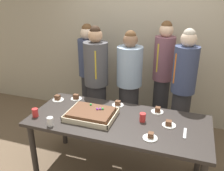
% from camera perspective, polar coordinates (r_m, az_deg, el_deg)
% --- Properties ---
extents(interior_back_panel, '(8.00, 0.12, 3.00)m').
position_cam_1_polar(interior_back_panel, '(4.03, 8.58, 12.05)').
color(interior_back_panel, '#B2A893').
rests_on(interior_back_panel, ground_plane).
extents(party_table, '(2.07, 0.89, 0.79)m').
position_cam_1_polar(party_table, '(2.85, 1.44, -9.55)').
color(party_table, '#2D2826').
rests_on(party_table, ground_plane).
extents(sheet_cake, '(0.56, 0.43, 0.11)m').
position_cam_1_polar(sheet_cake, '(2.84, -4.93, -6.75)').
color(sheet_cake, beige).
rests_on(sheet_cake, party_table).
extents(plated_slice_near_left, '(0.15, 0.15, 0.07)m').
position_cam_1_polar(plated_slice_near_left, '(3.31, -8.51, -2.88)').
color(plated_slice_near_left, white).
rests_on(plated_slice_near_left, party_table).
extents(plated_slice_near_right, '(0.15, 0.15, 0.06)m').
position_cam_1_polar(plated_slice_near_right, '(2.51, 9.09, -11.92)').
color(plated_slice_near_right, white).
rests_on(plated_slice_near_right, party_table).
extents(plated_slice_far_left, '(0.15, 0.15, 0.06)m').
position_cam_1_polar(plated_slice_far_left, '(2.75, 13.34, -8.91)').
color(plated_slice_far_left, white).
rests_on(plated_slice_far_left, party_table).
extents(plated_slice_far_right, '(0.15, 0.15, 0.07)m').
position_cam_1_polar(plated_slice_far_right, '(3.10, 1.38, -4.42)').
color(plated_slice_far_right, white).
rests_on(plated_slice_far_right, party_table).
extents(plated_slice_center_front, '(0.15, 0.15, 0.07)m').
position_cam_1_polar(plated_slice_center_front, '(2.99, 10.74, -5.88)').
color(plated_slice_center_front, white).
rests_on(plated_slice_center_front, party_table).
extents(plated_slice_center_back, '(0.15, 0.15, 0.07)m').
position_cam_1_polar(plated_slice_center_back, '(3.33, -12.74, -3.05)').
color(plated_slice_center_back, white).
rests_on(plated_slice_center_back, party_table).
extents(drink_cup_nearest, '(0.07, 0.07, 0.10)m').
position_cam_1_polar(drink_cup_nearest, '(2.98, -17.78, -6.14)').
color(drink_cup_nearest, red).
rests_on(drink_cup_nearest, party_table).
extents(drink_cup_middle, '(0.07, 0.07, 0.10)m').
position_cam_1_polar(drink_cup_middle, '(2.76, 7.28, -7.52)').
color(drink_cup_middle, red).
rests_on(drink_cup_middle, party_table).
extents(drink_cup_far_end, '(0.07, 0.07, 0.10)m').
position_cam_1_polar(drink_cup_far_end, '(2.75, -14.44, -8.28)').
color(drink_cup_far_end, white).
rests_on(drink_cup_far_end, party_table).
extents(cake_server_utensil, '(0.03, 0.20, 0.01)m').
position_cam_1_polar(cake_server_utensil, '(2.67, 16.92, -10.77)').
color(cake_server_utensil, silver).
rests_on(cake_server_utensil, party_table).
extents(person_serving_front, '(0.32, 0.32, 1.74)m').
position_cam_1_polar(person_serving_front, '(3.35, 16.39, -1.21)').
color(person_serving_front, '#28282D').
rests_on(person_serving_front, ground_plane).
extents(person_green_shirt_behind, '(0.37, 0.37, 1.67)m').
position_cam_1_polar(person_green_shirt_behind, '(3.55, 4.07, -0.07)').
color(person_green_shirt_behind, '#28282D').
rests_on(person_green_shirt_behind, ground_plane).
extents(person_striped_tie_right, '(0.35, 0.35, 1.72)m').
position_cam_1_polar(person_striped_tie_right, '(3.58, -3.71, 0.74)').
color(person_striped_tie_right, '#28282D').
rests_on(person_striped_tie_right, ground_plane).
extents(person_far_right_suit, '(0.32, 0.32, 1.69)m').
position_cam_1_polar(person_far_right_suit, '(4.00, -5.56, 3.07)').
color(person_far_right_suit, '#28282D').
rests_on(person_far_right_suit, ground_plane).
extents(person_left_edge_reaching, '(0.30, 0.30, 1.77)m').
position_cam_1_polar(person_left_edge_reaching, '(3.73, 11.86, 2.00)').
color(person_left_edge_reaching, '#28282D').
rests_on(person_left_edge_reaching, ground_plane).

